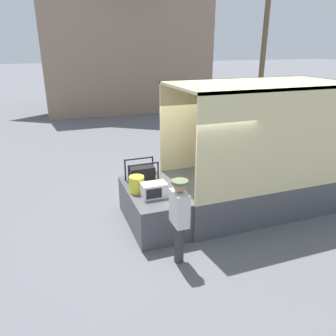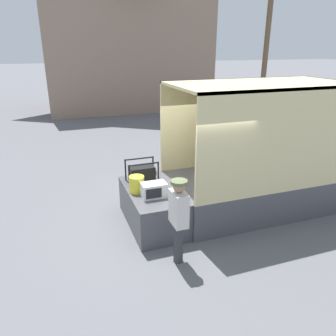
# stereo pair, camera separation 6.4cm
# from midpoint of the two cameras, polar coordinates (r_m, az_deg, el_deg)

# --- Properties ---
(ground_plane) EXTENTS (160.00, 160.00, 0.00)m
(ground_plane) POSITION_cam_midpoint_polar(r_m,az_deg,el_deg) (7.85, 1.02, -8.87)
(ground_plane) COLOR slate
(box_truck) EXTENTS (6.15, 2.16, 3.08)m
(box_truck) POSITION_cam_midpoint_polar(r_m,az_deg,el_deg) (9.29, 22.69, 1.18)
(box_truck) COLOR navy
(box_truck) RESTS_ON ground
(tailgate_deck) EXTENTS (1.11, 2.05, 0.84)m
(tailgate_deck) POSITION_cam_midpoint_polar(r_m,az_deg,el_deg) (7.49, -2.95, -6.76)
(tailgate_deck) COLOR #4C4C51
(tailgate_deck) RESTS_ON ground
(microwave) EXTENTS (0.52, 0.34, 0.31)m
(microwave) POSITION_cam_midpoint_polar(r_m,az_deg,el_deg) (6.91, -2.72, -3.86)
(microwave) COLOR white
(microwave) RESTS_ON tailgate_deck
(portable_generator) EXTENTS (0.72, 0.45, 0.52)m
(portable_generator) POSITION_cam_midpoint_polar(r_m,az_deg,el_deg) (7.69, -4.71, -0.98)
(portable_generator) COLOR black
(portable_generator) RESTS_ON tailgate_deck
(orange_bucket) EXTENTS (0.33, 0.33, 0.36)m
(orange_bucket) POSITION_cam_midpoint_polar(r_m,az_deg,el_deg) (7.15, -5.73, -2.84)
(orange_bucket) COLOR yellow
(orange_bucket) RESTS_ON tailgate_deck
(worker_person) EXTENTS (0.30, 0.44, 1.67)m
(worker_person) POSITION_cam_midpoint_polar(r_m,az_deg,el_deg) (5.94, 1.68, -7.95)
(worker_person) COLOR #38383D
(worker_person) RESTS_ON ground
(house_backdrop) EXTENTS (10.42, 7.15, 9.68)m
(house_backdrop) POSITION_cam_midpoint_polar(r_m,az_deg,el_deg) (22.90, -8.41, 23.00)
(house_backdrop) COLOR gray
(house_backdrop) RESTS_ON ground
(utility_pole) EXTENTS (1.80, 0.28, 8.10)m
(utility_pole) POSITION_cam_midpoint_polar(r_m,az_deg,el_deg) (19.16, 16.38, 20.80)
(utility_pole) COLOR brown
(utility_pole) RESTS_ON ground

